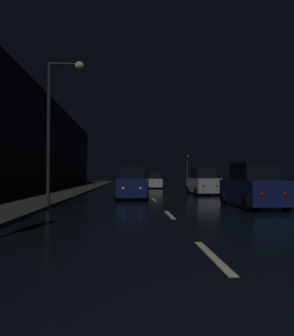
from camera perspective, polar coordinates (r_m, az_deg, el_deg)
The scene contains 10 objects.
ground at distance 26.81m, azimuth -0.36°, elevation -4.79°, with size 27.21×84.00×0.02m, color black.
sidewalk_left at distance 27.39m, azimuth -16.07°, elevation -4.49°, with size 4.40×84.00×0.15m, color #33302D.
building_facade_left at distance 24.92m, azimuth -23.61°, elevation 6.23°, with size 0.80×63.00×9.65m, color black.
lane_centerline at distance 11.34m, azimuth 4.33°, elevation -9.20°, with size 0.16×14.39×0.01m.
traffic_light_far_right at distance 32.37m, azimuth 8.19°, elevation 2.68°, with size 0.34×0.47×5.30m.
streetlamp_overhead at distance 14.00m, azimuth -17.44°, elevation 11.24°, with size 1.70×0.44×6.90m.
car_approaching_headlights at distance 18.25m, azimuth -3.19°, elevation -3.20°, with size 1.98×4.29×2.16m.
car_distant_taillights at distance 32.98m, azimuth 1.49°, elevation -2.69°, with size 1.70×3.68×1.85m.
car_parked_right_near at distance 14.31m, azimuth 20.55°, elevation -3.63°, with size 1.95×4.22×2.12m.
car_parked_right_far at distance 22.72m, azimuth 11.27°, elevation -2.88°, with size 1.94×4.21×2.12m.
Camera 1 is at (-1.57, -2.22, 1.53)m, focal length 29.95 mm.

